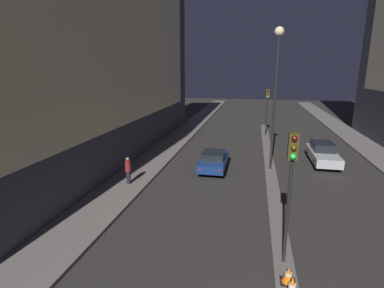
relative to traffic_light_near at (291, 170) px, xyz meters
name	(u,v)px	position (x,y,z in m)	size (l,w,h in m)	color
building_left	(97,38)	(-12.99, 11.61, 5.51)	(6.01, 32.02, 18.15)	#383842
median_strip	(269,162)	(0.00, 12.23, -3.52)	(0.73, 31.26, 0.10)	#66605B
traffic_light_near	(291,170)	(0.00, 0.00, 0.00)	(0.32, 0.42, 4.73)	black
traffic_light_mid	(267,102)	(0.00, 21.71, 0.00)	(0.32, 0.42, 4.73)	black
street_lamp	(277,71)	(0.00, 10.58, 3.17)	(0.60, 0.60, 9.30)	black
traffic_cone_near	(292,287)	(0.08, -1.72, -3.13)	(0.49, 0.49, 0.68)	black
traffic_cone_far	(288,275)	(0.04, -1.09, -3.20)	(0.49, 0.49, 0.54)	black
car_left_lane	(214,160)	(-3.86, 9.78, -2.86)	(1.73, 4.07, 1.38)	navy
car_right_lane	(323,153)	(3.86, 13.01, -2.80)	(1.73, 4.75, 1.53)	#B2B2B7
pedestrian_on_left_sidewalk	(128,170)	(-8.47, 5.87, -2.55)	(0.33, 0.33, 1.64)	black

